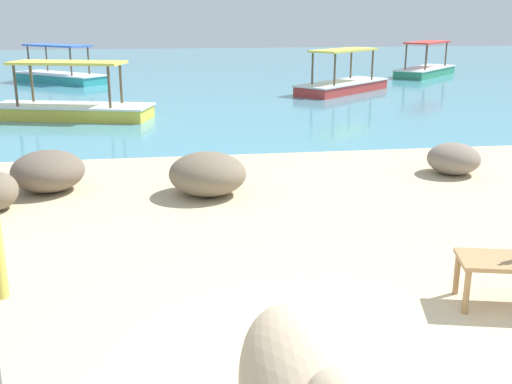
{
  "coord_description": "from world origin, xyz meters",
  "views": [
    {
      "loc": [
        -1.07,
        -3.06,
        2.35
      ],
      "look_at": [
        -0.15,
        3.0,
        0.55
      ],
      "focal_mm": 42.91,
      "sensor_mm": 36.0,
      "label": 1
    }
  ],
  "objects_px": {
    "low_bench_table": "(507,267)",
    "boat_teal": "(60,75)",
    "boat_red": "(343,83)",
    "boat_green": "(425,69)",
    "boat_yellow": "(71,107)"
  },
  "relations": [
    {
      "from": "boat_green",
      "to": "boat_red",
      "type": "height_order",
      "value": "same"
    },
    {
      "from": "boat_teal",
      "to": "boat_yellow",
      "type": "relative_size",
      "value": 0.91
    },
    {
      "from": "boat_teal",
      "to": "boat_red",
      "type": "bearing_deg",
      "value": 16.95
    },
    {
      "from": "boat_red",
      "to": "boat_yellow",
      "type": "height_order",
      "value": "same"
    },
    {
      "from": "low_bench_table",
      "to": "boat_teal",
      "type": "distance_m",
      "value": 19.11
    },
    {
      "from": "boat_red",
      "to": "boat_teal",
      "type": "bearing_deg",
      "value": 113.74
    },
    {
      "from": "boat_green",
      "to": "boat_red",
      "type": "distance_m",
      "value": 6.37
    },
    {
      "from": "low_bench_table",
      "to": "boat_yellow",
      "type": "xyz_separation_m",
      "value": [
        -4.79,
        10.22,
        -0.09
      ]
    },
    {
      "from": "boat_teal",
      "to": "boat_red",
      "type": "height_order",
      "value": "same"
    },
    {
      "from": "boat_teal",
      "to": "boat_yellow",
      "type": "distance_m",
      "value": 7.98
    },
    {
      "from": "boat_teal",
      "to": "boat_yellow",
      "type": "xyz_separation_m",
      "value": [
        1.44,
        -7.85,
        0.0
      ]
    },
    {
      "from": "boat_teal",
      "to": "boat_red",
      "type": "xyz_separation_m",
      "value": [
        8.96,
        -4.09,
        0.0
      ]
    },
    {
      "from": "low_bench_table",
      "to": "boat_green",
      "type": "height_order",
      "value": "boat_green"
    },
    {
      "from": "boat_yellow",
      "to": "boat_green",
      "type": "bearing_deg",
      "value": -130.44
    },
    {
      "from": "low_bench_table",
      "to": "boat_red",
      "type": "bearing_deg",
      "value": 93.32
    }
  ]
}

